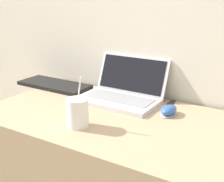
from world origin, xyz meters
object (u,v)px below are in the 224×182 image
computer_mouse (169,111)px  external_keyboard (54,85)px  usb_stick (171,103)px  laptop (122,92)px  drink_cup (78,112)px

computer_mouse → external_keyboard: 0.71m
computer_mouse → usb_stick: size_ratio=1.72×
laptop → drink_cup: (0.01, -0.37, 0.02)m
drink_cup → computer_mouse: size_ratio=1.98×
drink_cup → usb_stick: (0.22, 0.45, -0.06)m
usb_stick → computer_mouse: bearing=-72.9°
external_keyboard → usb_stick: size_ratio=6.91×
usb_stick → drink_cup: bearing=-116.2°
laptop → drink_cup: drink_cup is taller
laptop → usb_stick: 0.24m
computer_mouse → external_keyboard: computer_mouse is taller
computer_mouse → external_keyboard: size_ratio=0.25×
laptop → usb_stick: (0.23, 0.08, -0.04)m
drink_cup → usb_stick: 0.50m
external_keyboard → drink_cup: bearing=-38.8°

